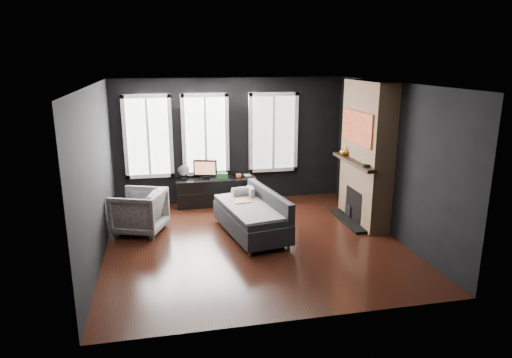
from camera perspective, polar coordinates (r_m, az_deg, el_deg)
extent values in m
plane|color=black|center=(8.01, -0.26, -7.86)|extent=(5.00, 5.00, 0.00)
plane|color=white|center=(7.39, -0.28, 11.81)|extent=(5.00, 5.00, 0.00)
cube|color=black|center=(10.00, -3.19, 4.82)|extent=(5.00, 0.02, 2.70)
cube|color=black|center=(7.51, -19.30, 0.57)|extent=(0.02, 5.00, 2.70)
cube|color=black|center=(8.45, 16.59, 2.33)|extent=(0.02, 5.00, 2.70)
cube|color=gray|center=(8.66, -0.65, -2.01)|extent=(0.10, 0.31, 0.31)
imported|color=white|center=(8.57, -14.42, -3.70)|extent=(1.03, 1.07, 0.87)
imported|color=#E05A1F|center=(9.84, -2.16, 0.46)|extent=(0.13, 0.11, 0.12)
imported|color=#B7AD8E|center=(10.00, -1.50, 0.99)|extent=(0.15, 0.03, 0.21)
cube|color=#2D6639|center=(9.81, -4.22, 0.42)|extent=(0.26, 0.20, 0.12)
imported|color=orange|center=(9.18, 11.02, 3.48)|extent=(0.19, 0.19, 0.19)
cylinder|color=black|center=(8.31, 13.65, 1.62)|extent=(0.15, 0.15, 0.04)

